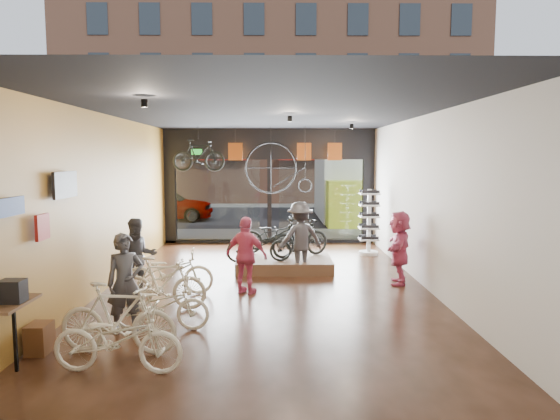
{
  "coord_description": "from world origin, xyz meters",
  "views": [
    {
      "loc": [
        0.18,
        -10.71,
        2.86
      ],
      "look_at": [
        0.31,
        1.4,
        1.59
      ],
      "focal_mm": 32.0,
      "sensor_mm": 36.0,
      "label": 1
    }
  ],
  "objects_px": {
    "customer_3": "(300,238)",
    "customer_2": "(246,255)",
    "street_car": "(163,204)",
    "customer_1": "(138,257)",
    "display_platform": "(284,263)",
    "customer_5": "(399,248)",
    "penny_farthing": "(282,170)",
    "display_bike_right": "(273,235)",
    "sunglasses_rack": "(369,222)",
    "floor_bike_4": "(169,272)",
    "customer_0": "(125,283)",
    "hung_bike": "(199,155)",
    "floor_bike_0": "(118,339)",
    "floor_bike_3": "(162,283)",
    "floor_bike_2": "(161,305)",
    "display_bike_mid": "(300,237)",
    "floor_bike_1": "(118,318)",
    "display_bike_left": "(259,245)",
    "box_truck": "(348,191)"
  },
  "relations": [
    {
      "from": "floor_bike_2",
      "to": "hung_bike",
      "type": "relative_size",
      "value": 1.02
    },
    {
      "from": "customer_1",
      "to": "street_car",
      "type": "bearing_deg",
      "value": 76.61
    },
    {
      "from": "street_car",
      "to": "hung_bike",
      "type": "relative_size",
      "value": 2.87
    },
    {
      "from": "display_platform",
      "to": "display_bike_right",
      "type": "distance_m",
      "value": 0.91
    },
    {
      "from": "display_bike_left",
      "to": "display_bike_mid",
      "type": "xyz_separation_m",
      "value": [
        1.05,
        0.65,
        0.08
      ]
    },
    {
      "from": "floor_bike_4",
      "to": "hung_bike",
      "type": "bearing_deg",
      "value": -4.73
    },
    {
      "from": "customer_1",
      "to": "customer_5",
      "type": "distance_m",
      "value": 5.74
    },
    {
      "from": "sunglasses_rack",
      "to": "display_bike_right",
      "type": "bearing_deg",
      "value": -158.04
    },
    {
      "from": "floor_bike_0",
      "to": "floor_bike_3",
      "type": "bearing_deg",
      "value": 5.1
    },
    {
      "from": "display_bike_mid",
      "to": "customer_0",
      "type": "relative_size",
      "value": 1.03
    },
    {
      "from": "hung_bike",
      "to": "customer_3",
      "type": "bearing_deg",
      "value": -127.7
    },
    {
      "from": "floor_bike_0",
      "to": "display_bike_mid",
      "type": "relative_size",
      "value": 1.04
    },
    {
      "from": "floor_bike_2",
      "to": "floor_bike_4",
      "type": "bearing_deg",
      "value": 10.02
    },
    {
      "from": "customer_0",
      "to": "customer_2",
      "type": "distance_m",
      "value": 2.94
    },
    {
      "from": "display_bike_right",
      "to": "hung_bike",
      "type": "xyz_separation_m",
      "value": [
        -2.23,
        1.65,
        2.14
      ]
    },
    {
      "from": "penny_farthing",
      "to": "customer_2",
      "type": "bearing_deg",
      "value": -99.39
    },
    {
      "from": "floor_bike_0",
      "to": "customer_0",
      "type": "xyz_separation_m",
      "value": [
        -0.36,
        1.59,
        0.36
      ]
    },
    {
      "from": "street_car",
      "to": "display_bike_right",
      "type": "relative_size",
      "value": 2.47
    },
    {
      "from": "customer_3",
      "to": "penny_farthing",
      "type": "height_order",
      "value": "penny_farthing"
    },
    {
      "from": "customer_1",
      "to": "sunglasses_rack",
      "type": "bearing_deg",
      "value": 13.22
    },
    {
      "from": "customer_0",
      "to": "hung_bike",
      "type": "xyz_separation_m",
      "value": [
        0.19,
        6.9,
        2.11
      ]
    },
    {
      "from": "floor_bike_4",
      "to": "customer_0",
      "type": "distance_m",
      "value": 2.25
    },
    {
      "from": "floor_bike_2",
      "to": "penny_farthing",
      "type": "distance_m",
      "value": 7.7
    },
    {
      "from": "floor_bike_0",
      "to": "display_bike_right",
      "type": "height_order",
      "value": "display_bike_right"
    },
    {
      "from": "display_bike_right",
      "to": "sunglasses_rack",
      "type": "xyz_separation_m",
      "value": [
        2.81,
        1.24,
        0.19
      ]
    },
    {
      "from": "street_car",
      "to": "customer_0",
      "type": "height_order",
      "value": "customer_0"
    },
    {
      "from": "floor_bike_2",
      "to": "customer_2",
      "type": "distance_m",
      "value": 2.59
    },
    {
      "from": "floor_bike_4",
      "to": "penny_farthing",
      "type": "distance_m",
      "value": 5.89
    },
    {
      "from": "floor_bike_4",
      "to": "sunglasses_rack",
      "type": "xyz_separation_m",
      "value": [
        4.97,
        4.27,
        0.49
      ]
    },
    {
      "from": "floor_bike_3",
      "to": "display_bike_left",
      "type": "height_order",
      "value": "display_bike_left"
    },
    {
      "from": "box_truck",
      "to": "floor_bike_4",
      "type": "relative_size",
      "value": 3.95
    },
    {
      "from": "floor_bike_2",
      "to": "display_bike_mid",
      "type": "relative_size",
      "value": 0.95
    },
    {
      "from": "floor_bike_3",
      "to": "customer_3",
      "type": "relative_size",
      "value": 0.93
    },
    {
      "from": "display_platform",
      "to": "hung_bike",
      "type": "relative_size",
      "value": 1.52
    },
    {
      "from": "display_bike_mid",
      "to": "sunglasses_rack",
      "type": "height_order",
      "value": "sunglasses_rack"
    },
    {
      "from": "customer_3",
      "to": "customer_2",
      "type": "bearing_deg",
      "value": 36.49
    },
    {
      "from": "customer_1",
      "to": "floor_bike_2",
      "type": "bearing_deg",
      "value": -89.93
    },
    {
      "from": "street_car",
      "to": "customer_1",
      "type": "distance_m",
      "value": 12.64
    },
    {
      "from": "floor_bike_0",
      "to": "floor_bike_2",
      "type": "bearing_deg",
      "value": -2.31
    },
    {
      "from": "customer_5",
      "to": "penny_farthing",
      "type": "distance_m",
      "value": 5.13
    },
    {
      "from": "display_bike_mid",
      "to": "customer_1",
      "type": "relative_size",
      "value": 1.05
    },
    {
      "from": "customer_3",
      "to": "penny_farthing",
      "type": "xyz_separation_m",
      "value": [
        -0.41,
        3.11,
        1.61
      ]
    },
    {
      "from": "floor_bike_3",
      "to": "display_bike_mid",
      "type": "xyz_separation_m",
      "value": [
        2.78,
        3.52,
        0.31
      ]
    },
    {
      "from": "box_truck",
      "to": "customer_5",
      "type": "xyz_separation_m",
      "value": [
        -0.39,
        -10.6,
        -0.58
      ]
    },
    {
      "from": "floor_bike_4",
      "to": "floor_bike_1",
      "type": "bearing_deg",
      "value": 172.88
    },
    {
      "from": "customer_1",
      "to": "customer_3",
      "type": "relative_size",
      "value": 0.9
    },
    {
      "from": "floor_bike_3",
      "to": "display_bike_right",
      "type": "xyz_separation_m",
      "value": [
        2.09,
        4.04,
        0.28
      ]
    },
    {
      "from": "display_bike_left",
      "to": "customer_2",
      "type": "height_order",
      "value": "customer_2"
    },
    {
      "from": "customer_3",
      "to": "display_platform",
      "type": "bearing_deg",
      "value": -75.33
    },
    {
      "from": "display_bike_right",
      "to": "penny_farthing",
      "type": "xyz_separation_m",
      "value": [
        0.25,
        1.94,
        1.72
      ]
    }
  ]
}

